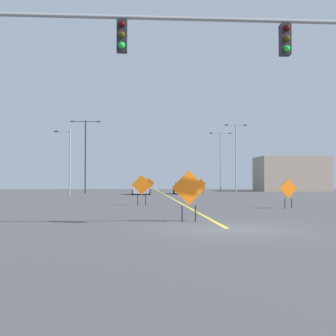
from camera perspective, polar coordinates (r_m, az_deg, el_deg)
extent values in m
plane|color=#444447|center=(14.38, 7.91, -8.04)|extent=(146.34, 146.34, 0.00)
cube|color=yellow|center=(54.75, -0.65, -3.42)|extent=(0.16, 81.30, 0.01)
cylinder|color=gray|center=(15.16, 4.88, 19.17)|extent=(16.47, 0.14, 0.14)
cube|color=black|center=(14.81, -6.16, 17.05)|extent=(0.34, 0.32, 1.05)
sphere|color=#3A0503|center=(14.77, -6.19, 18.54)|extent=(0.22, 0.22, 0.22)
sphere|color=#3C3106|center=(14.65, -6.19, 17.26)|extent=(0.22, 0.22, 0.22)
sphere|color=green|center=(14.54, -6.20, 15.96)|extent=(0.22, 0.22, 0.22)
cube|color=black|center=(15.57, 15.34, 16.15)|extent=(0.34, 0.32, 1.05)
sphere|color=#3A0503|center=(15.53, 15.55, 17.56)|extent=(0.22, 0.22, 0.22)
sphere|color=#3C3106|center=(15.42, 15.56, 16.33)|extent=(0.22, 0.22, 0.22)
sphere|color=green|center=(15.32, 15.57, 15.08)|extent=(0.22, 0.22, 0.22)
cylinder|color=black|center=(57.98, -10.97, 1.50)|extent=(0.16, 0.16, 9.72)
cylinder|color=black|center=(58.55, -11.80, 6.10)|extent=(1.76, 0.08, 0.08)
cube|color=#262628|center=(58.68, -12.66, 6.09)|extent=(0.44, 0.24, 0.14)
cylinder|color=black|center=(58.33, -10.08, 6.12)|extent=(1.76, 0.08, 0.08)
cube|color=#262628|center=(58.24, -9.21, 6.13)|extent=(0.44, 0.24, 0.14)
cylinder|color=gray|center=(61.25, 9.05, 1.31)|extent=(0.16, 0.16, 9.72)
cylinder|color=gray|center=(61.54, 8.41, 5.70)|extent=(1.34, 0.08, 0.08)
cube|color=#262628|center=(61.41, 7.80, 5.71)|extent=(0.44, 0.24, 0.14)
cylinder|color=gray|center=(61.83, 9.64, 5.67)|extent=(1.34, 0.08, 0.08)
cube|color=#262628|center=(61.99, 10.25, 5.65)|extent=(0.44, 0.24, 0.14)
cylinder|color=gray|center=(49.66, -12.96, 0.71)|extent=(0.16, 0.16, 7.38)
cylinder|color=gray|center=(50.07, -13.82, 4.75)|extent=(1.57, 0.08, 0.08)
cube|color=#262628|center=(50.21, -14.71, 4.74)|extent=(0.44, 0.24, 0.14)
cylinder|color=gray|center=(68.96, 7.02, 0.85)|extent=(0.16, 0.16, 9.45)
cylinder|color=gray|center=(69.18, 6.38, 4.64)|extent=(1.55, 0.08, 0.08)
cube|color=#262628|center=(69.05, 5.74, 4.65)|extent=(0.44, 0.24, 0.14)
cylinder|color=gray|center=(69.46, 7.64, 4.62)|extent=(1.55, 0.08, 0.08)
cube|color=#262628|center=(69.62, 8.26, 4.61)|extent=(0.44, 0.24, 0.14)
cube|color=orange|center=(47.73, -2.58, -2.06)|extent=(1.21, 0.28, 1.23)
cylinder|color=black|center=(47.79, -2.86, -3.24)|extent=(0.05, 0.05, 0.71)
cylinder|color=black|center=(47.71, -2.30, -3.24)|extent=(0.05, 0.05, 0.71)
cube|color=orange|center=(45.97, 4.41, -2.09)|extent=(1.07, 0.23, 1.08)
cylinder|color=black|center=(46.00, 4.15, -3.26)|extent=(0.05, 0.05, 0.76)
cylinder|color=black|center=(45.98, 4.67, -3.26)|extent=(0.05, 0.05, 0.76)
cube|color=orange|center=(27.91, -3.54, -2.26)|extent=(1.32, 0.08, 1.32)
cylinder|color=black|center=(27.94, -4.07, -4.32)|extent=(0.05, 0.05, 0.66)
cylinder|color=black|center=(27.93, -3.01, -4.33)|extent=(0.05, 0.05, 0.66)
cube|color=orange|center=(16.55, 2.80, -2.64)|extent=(1.35, 0.14, 1.35)
cylinder|color=black|center=(16.54, 1.91, -6.13)|extent=(0.05, 0.05, 0.63)
cylinder|color=black|center=(16.64, 3.69, -6.11)|extent=(0.05, 0.05, 0.63)
cube|color=orange|center=(25.69, 15.73, -2.66)|extent=(1.11, 0.31, 1.14)
cylinder|color=black|center=(25.60, 15.33, -4.61)|extent=(0.05, 0.05, 0.56)
cylinder|color=black|center=(25.84, 16.16, -4.58)|extent=(0.05, 0.05, 0.56)
cube|color=white|center=(53.06, 1.78, -2.95)|extent=(1.93, 4.43, 0.66)
cube|color=#333D47|center=(52.83, 1.79, -2.26)|extent=(1.64, 2.08, 0.62)
cylinder|color=black|center=(54.63, 2.61, -3.09)|extent=(0.25, 0.65, 0.64)
cylinder|color=black|center=(54.55, 0.82, -3.10)|extent=(0.25, 0.65, 0.64)
cylinder|color=black|center=(51.59, 2.80, -3.17)|extent=(0.25, 0.65, 0.64)
cylinder|color=black|center=(51.51, 0.91, -3.17)|extent=(0.25, 0.65, 0.64)
cube|color=#B7BABF|center=(51.01, -3.59, -2.98)|extent=(1.92, 4.29, 0.68)
cube|color=#333D47|center=(51.21, -3.59, -2.32)|extent=(1.71, 2.05, 0.49)
cylinder|color=black|center=(49.53, -4.69, -3.22)|extent=(0.23, 0.64, 0.64)
cylinder|color=black|center=(49.52, -2.51, -3.23)|extent=(0.23, 0.64, 0.64)
cylinder|color=black|center=(52.52, -4.60, -3.14)|extent=(0.23, 0.64, 0.64)
cylinder|color=black|center=(52.51, -2.55, -3.15)|extent=(0.23, 0.64, 0.64)
cube|color=gray|center=(70.95, 16.08, -0.78)|extent=(10.67, 6.78, 5.46)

